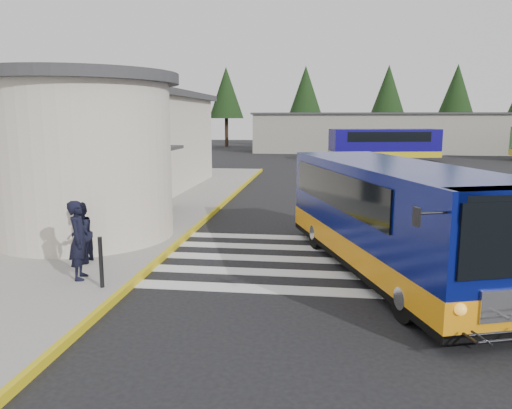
# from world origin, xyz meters

# --- Properties ---
(ground) EXTENTS (140.00, 140.00, 0.00)m
(ground) POSITION_xyz_m (0.00, 0.00, 0.00)
(ground) COLOR black
(ground) RESTS_ON ground
(sidewalk) EXTENTS (10.00, 34.00, 0.15)m
(sidewalk) POSITION_xyz_m (-9.00, 4.00, 0.07)
(sidewalk) COLOR gray
(sidewalk) RESTS_ON ground
(curb_strip) EXTENTS (0.12, 34.00, 0.16)m
(curb_strip) POSITION_xyz_m (-4.05, 4.00, 0.08)
(curb_strip) COLOR gold
(curb_strip) RESTS_ON ground
(station_building) EXTENTS (12.70, 18.70, 4.80)m
(station_building) POSITION_xyz_m (-10.84, 6.91, 2.57)
(station_building) COLOR beige
(station_building) RESTS_ON ground
(crosswalk) EXTENTS (8.00, 5.35, 0.01)m
(crosswalk) POSITION_xyz_m (-0.50, -0.80, 0.01)
(crosswalk) COLOR silver
(crosswalk) RESTS_ON ground
(depot_building) EXTENTS (26.40, 8.40, 4.20)m
(depot_building) POSITION_xyz_m (6.00, 42.00, 2.11)
(depot_building) COLOR gray
(depot_building) RESTS_ON ground
(tree_line) EXTENTS (58.40, 4.40, 10.00)m
(tree_line) POSITION_xyz_m (6.29, 50.00, 6.77)
(tree_line) COLOR black
(tree_line) RESTS_ON ground
(transit_bus) EXTENTS (5.40, 9.53, 2.62)m
(transit_bus) POSITION_xyz_m (1.75, -1.60, 1.25)
(transit_bus) COLOR #08105D
(transit_bus) RESTS_ON ground
(pedestrian_a) EXTENTS (0.57, 0.73, 1.76)m
(pedestrian_a) POSITION_xyz_m (-5.23, -3.42, 1.03)
(pedestrian_a) COLOR black
(pedestrian_a) RESTS_ON sidewalk
(pedestrian_b) EXTENTS (0.62, 0.77, 1.51)m
(pedestrian_b) POSITION_xyz_m (-5.76, -2.30, 0.91)
(pedestrian_b) COLOR black
(pedestrian_b) RESTS_ON sidewalk
(bollard) EXTENTS (0.09, 0.09, 1.09)m
(bollard) POSITION_xyz_m (-4.51, -3.92, 0.70)
(bollard) COLOR black
(bollard) RESTS_ON sidewalk
(far_bus_a) EXTENTS (9.47, 4.44, 2.36)m
(far_bus_a) POSITION_xyz_m (5.38, 30.29, 1.53)
(far_bus_a) COLOR #0F0864
(far_bus_a) RESTS_ON ground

